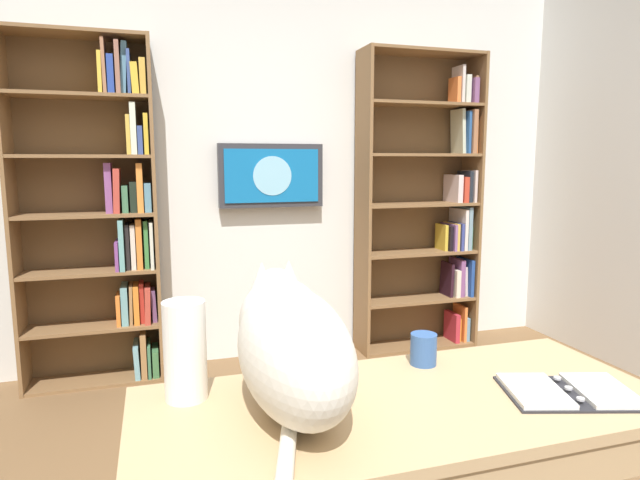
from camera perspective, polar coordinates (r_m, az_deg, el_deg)
name	(u,v)px	position (r m, az deg, el deg)	size (l,w,h in m)	color
wall_back	(261,163)	(3.71, -6.24, 8.17)	(4.52, 0.06, 2.70)	silver
bookshelf_left	(429,205)	(3.98, 11.53, 3.63)	(0.88, 0.28, 2.11)	brown
bookshelf_right	(105,214)	(3.50, -21.92, 2.63)	(0.81, 0.28, 2.09)	brown
wall_mounted_tv	(271,176)	(3.64, -5.20, 6.83)	(0.71, 0.07, 0.42)	#333338
desk	(408,448)	(1.51, 9.32, -20.94)	(1.39, 0.60, 0.75)	tan
cat	(290,342)	(1.37, -3.25, -10.73)	(0.28, 0.71, 0.35)	silver
open_binder	(568,391)	(1.62, 24.88, -14.39)	(0.38, 0.31, 0.02)	#26262B
paper_towel_roll	(185,350)	(1.46, -14.15, -11.31)	(0.11, 0.11, 0.26)	white
coffee_mug	(423,349)	(1.70, 10.94, -11.32)	(0.08, 0.08, 0.10)	#335999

